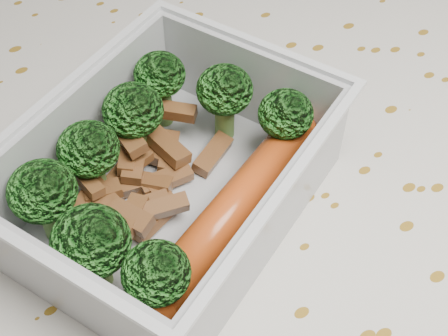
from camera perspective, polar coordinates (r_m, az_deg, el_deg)
dining_table at (r=0.46m, az=-0.25°, el=-9.00°), size 1.40×0.90×0.75m
tablecloth at (r=0.42m, az=-0.27°, el=-5.43°), size 1.46×0.96×0.19m
lunch_container at (r=0.36m, az=-4.88°, el=-1.44°), size 0.23×0.21×0.07m
broccoli_florets at (r=0.35m, az=-7.48°, el=0.82°), size 0.18×0.16×0.06m
meat_pile at (r=0.38m, az=-7.86°, el=-1.05°), size 0.12×0.08×0.03m
sausage at (r=0.35m, az=1.01°, el=-3.59°), size 0.15×0.08×0.02m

